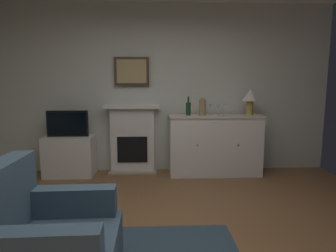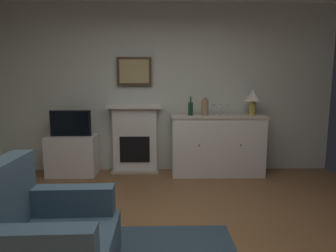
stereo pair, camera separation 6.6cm
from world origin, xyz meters
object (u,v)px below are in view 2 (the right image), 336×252
at_px(wine_glass_center, 220,107).
at_px(framed_picture, 134,71).
at_px(fireplace_unit, 135,139).
at_px(tv_cabinet, 73,155).
at_px(table_lamp, 253,97).
at_px(tv_set, 71,123).
at_px(wine_glass_right, 227,107).
at_px(wine_glass_left, 213,107).
at_px(sideboard_cabinet, 217,145).
at_px(vase_decorative, 205,107).
at_px(wine_bottle, 191,108).
at_px(armchair, 43,241).

bearing_deg(wine_glass_center, framed_picture, 170.74).
bearing_deg(fireplace_unit, wine_glass_center, -7.39).
bearing_deg(wine_glass_center, tv_cabinet, 179.68).
xyz_separation_m(table_lamp, tv_set, (-2.83, -0.01, -0.40)).
relative_size(fireplace_unit, wine_glass_right, 6.67).
bearing_deg(table_lamp, wine_glass_left, 177.78).
xyz_separation_m(sideboard_cabinet, tv_cabinet, (-2.29, 0.02, -0.16)).
bearing_deg(wine_glass_left, table_lamp, -2.22).
xyz_separation_m(fireplace_unit, wine_glass_right, (1.46, -0.17, 0.52)).
distance_m(fireplace_unit, framed_picture, 1.08).
bearing_deg(framed_picture, vase_decorative, -13.92).
relative_size(fireplace_unit, wine_glass_left, 6.67).
xyz_separation_m(wine_bottle, wine_glass_center, (0.47, 0.01, 0.01)).
height_order(wine_glass_right, vase_decorative, vase_decorative).
bearing_deg(wine_glass_right, wine_glass_center, -178.52).
xyz_separation_m(vase_decorative, tv_set, (-2.07, 0.04, -0.26)).
height_order(wine_bottle, vase_decorative, wine_bottle).
relative_size(table_lamp, vase_decorative, 1.42).
relative_size(vase_decorative, tv_set, 0.45).
xyz_separation_m(wine_bottle, armchair, (-1.23, -2.59, -0.68)).
distance_m(wine_bottle, wine_glass_right, 0.58).
bearing_deg(wine_bottle, fireplace_unit, 168.33).
bearing_deg(wine_bottle, vase_decorative, -11.70).
relative_size(table_lamp, tv_cabinet, 0.53).
height_order(sideboard_cabinet, tv_cabinet, sideboard_cabinet).
height_order(sideboard_cabinet, table_lamp, table_lamp).
xyz_separation_m(wine_glass_right, tv_set, (-2.44, -0.01, -0.24)).
bearing_deg(wine_glass_center, armchair, -123.23).
distance_m(tv_cabinet, tv_set, 0.52).
xyz_separation_m(wine_glass_left, wine_glass_center, (0.11, -0.02, 0.00)).
bearing_deg(wine_glass_left, wine_glass_center, -11.23).
bearing_deg(framed_picture, tv_cabinet, -167.99).
height_order(framed_picture, table_lamp, framed_picture).
height_order(sideboard_cabinet, wine_glass_right, wine_glass_right).
height_order(vase_decorative, tv_set, vase_decorative).
relative_size(sideboard_cabinet, tv_set, 2.35).
height_order(table_lamp, tv_set, table_lamp).
xyz_separation_m(wine_bottle, tv_cabinet, (-1.86, 0.02, -0.74)).
bearing_deg(vase_decorative, sideboard_cabinet, 13.15).
bearing_deg(table_lamp, wine_bottle, -179.67).
relative_size(wine_bottle, tv_set, 0.47).
distance_m(sideboard_cabinet, tv_cabinet, 2.29).
bearing_deg(wine_glass_left, tv_set, -179.17).
distance_m(vase_decorative, tv_set, 2.09).
bearing_deg(vase_decorative, armchair, -119.65).
bearing_deg(armchair, sideboard_cabinet, 57.35).
relative_size(framed_picture, tv_set, 0.89).
relative_size(wine_glass_right, armchair, 0.18).
bearing_deg(wine_glass_right, fireplace_unit, 173.27).
height_order(wine_glass_left, armchair, wine_glass_left).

